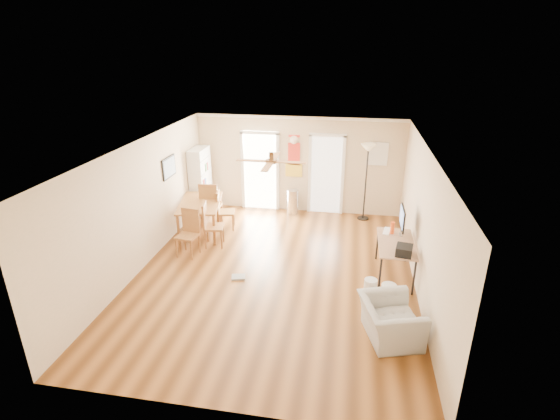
% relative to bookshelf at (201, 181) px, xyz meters
% --- Properties ---
extents(floor, '(7.00, 7.00, 0.00)m').
position_rel_bookshelf_xyz_m(floor, '(2.55, -2.86, -0.90)').
color(floor, brown).
rests_on(floor, ground).
extents(ceiling, '(5.50, 7.00, 0.00)m').
position_rel_bookshelf_xyz_m(ceiling, '(2.55, -2.86, 1.70)').
color(ceiling, silver).
rests_on(ceiling, floor).
extents(wall_back, '(5.50, 0.04, 2.60)m').
position_rel_bookshelf_xyz_m(wall_back, '(2.55, 0.64, 0.40)').
color(wall_back, beige).
rests_on(wall_back, floor).
extents(wall_front, '(5.50, 0.04, 2.60)m').
position_rel_bookshelf_xyz_m(wall_front, '(2.55, -6.36, 0.40)').
color(wall_front, beige).
rests_on(wall_front, floor).
extents(wall_left, '(0.04, 7.00, 2.60)m').
position_rel_bookshelf_xyz_m(wall_left, '(-0.20, -2.86, 0.40)').
color(wall_left, beige).
rests_on(wall_left, floor).
extents(wall_right, '(0.04, 7.00, 2.60)m').
position_rel_bookshelf_xyz_m(wall_right, '(5.30, -2.86, 0.40)').
color(wall_right, beige).
rests_on(wall_right, floor).
extents(crown_molding, '(5.50, 7.00, 0.08)m').
position_rel_bookshelf_xyz_m(crown_molding, '(2.55, -2.86, 1.66)').
color(crown_molding, white).
rests_on(crown_molding, wall_back).
extents(kitchen_doorway, '(0.90, 0.10, 2.10)m').
position_rel_bookshelf_xyz_m(kitchen_doorway, '(1.50, 0.63, 0.15)').
color(kitchen_doorway, white).
rests_on(kitchen_doorway, wall_back).
extents(bathroom_doorway, '(0.80, 0.10, 2.10)m').
position_rel_bookshelf_xyz_m(bathroom_doorway, '(3.30, 0.63, 0.15)').
color(bathroom_doorway, white).
rests_on(bathroom_doorway, wall_back).
extents(wall_decal, '(0.46, 0.03, 1.10)m').
position_rel_bookshelf_xyz_m(wall_decal, '(2.42, 0.62, 0.65)').
color(wall_decal, red).
rests_on(wall_decal, wall_back).
extents(ac_grille, '(0.50, 0.04, 0.60)m').
position_rel_bookshelf_xyz_m(ac_grille, '(4.60, 0.61, 0.80)').
color(ac_grille, white).
rests_on(ac_grille, wall_back).
extents(framed_poster, '(0.04, 0.66, 0.48)m').
position_rel_bookshelf_xyz_m(framed_poster, '(-0.18, -1.46, 0.80)').
color(framed_poster, black).
rests_on(framed_poster, wall_left).
extents(ceiling_fan, '(1.24, 1.24, 0.20)m').
position_rel_bookshelf_xyz_m(ceiling_fan, '(2.55, -3.16, 1.53)').
color(ceiling_fan, '#593819').
rests_on(ceiling_fan, ceiling).
extents(bookshelf, '(0.57, 0.88, 1.80)m').
position_rel_bookshelf_xyz_m(bookshelf, '(0.00, 0.00, 0.00)').
color(bookshelf, silver).
rests_on(bookshelf, floor).
extents(dining_table, '(1.23, 1.72, 0.78)m').
position_rel_bookshelf_xyz_m(dining_table, '(0.40, -1.19, -0.51)').
color(dining_table, olive).
rests_on(dining_table, floor).
extents(dining_chair_right_a, '(0.48, 0.48, 0.98)m').
position_rel_bookshelf_xyz_m(dining_chair_right_a, '(0.95, -0.89, -0.41)').
color(dining_chair_right_a, olive).
rests_on(dining_chair_right_a, floor).
extents(dining_chair_right_b, '(0.50, 0.50, 1.03)m').
position_rel_bookshelf_xyz_m(dining_chair_right_b, '(0.95, -1.85, -0.38)').
color(dining_chair_right_b, '#A96C36').
rests_on(dining_chair_right_b, floor).
extents(dining_chair_near, '(0.48, 0.48, 1.03)m').
position_rel_bookshelf_xyz_m(dining_chair_near, '(0.53, -2.41, -0.39)').
color(dining_chair_near, '#AB7837').
rests_on(dining_chair_near, floor).
extents(dining_chair_far, '(0.50, 0.50, 1.14)m').
position_rel_bookshelf_xyz_m(dining_chair_far, '(0.52, -0.72, -0.33)').
color(dining_chair_far, '#9B6632').
rests_on(dining_chair_far, floor).
extents(trash_can, '(0.38, 0.38, 0.67)m').
position_rel_bookshelf_xyz_m(trash_can, '(2.44, 0.37, -0.56)').
color(trash_can, silver).
rests_on(trash_can, floor).
extents(torchiere_lamp, '(0.45, 0.45, 2.01)m').
position_rel_bookshelf_xyz_m(torchiere_lamp, '(4.34, 0.32, 0.10)').
color(torchiere_lamp, black).
rests_on(torchiere_lamp, floor).
extents(computer_desk, '(0.69, 1.38, 0.74)m').
position_rel_bookshelf_xyz_m(computer_desk, '(4.90, -2.54, -0.53)').
color(computer_desk, tan).
rests_on(computer_desk, floor).
extents(imac, '(0.13, 0.63, 0.58)m').
position_rel_bookshelf_xyz_m(imac, '(5.02, -2.16, 0.13)').
color(imac, black).
rests_on(imac, computer_desk).
extents(keyboard, '(0.19, 0.40, 0.01)m').
position_rel_bookshelf_xyz_m(keyboard, '(4.75, -2.04, -0.15)').
color(keyboard, white).
rests_on(keyboard, computer_desk).
extents(printer, '(0.34, 0.38, 0.17)m').
position_rel_bookshelf_xyz_m(printer, '(5.00, -3.03, -0.08)').
color(printer, black).
rests_on(printer, computer_desk).
extents(orange_bottle, '(0.10, 0.10, 0.25)m').
position_rel_bookshelf_xyz_m(orange_bottle, '(4.85, -2.13, -0.03)').
color(orange_bottle, '#FA5216').
rests_on(orange_bottle, computer_desk).
extents(wastebasket_a, '(0.26, 0.26, 0.28)m').
position_rel_bookshelf_xyz_m(wastebasket_a, '(4.44, -3.25, -0.76)').
color(wastebasket_a, silver).
rests_on(wastebasket_a, floor).
extents(wastebasket_b, '(0.33, 0.33, 0.32)m').
position_rel_bookshelf_xyz_m(wastebasket_b, '(4.75, -3.44, -0.74)').
color(wastebasket_b, silver).
rests_on(wastebasket_b, floor).
extents(floor_cloth, '(0.31, 0.27, 0.04)m').
position_rel_bookshelf_xyz_m(floor_cloth, '(1.87, -3.17, -0.88)').
color(floor_cloth, gray).
rests_on(floor_cloth, floor).
extents(armchair, '(1.09, 1.18, 0.64)m').
position_rel_bookshelf_xyz_m(armchair, '(4.70, -4.50, -0.58)').
color(armchair, '#A9A8A3').
rests_on(armchair, floor).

